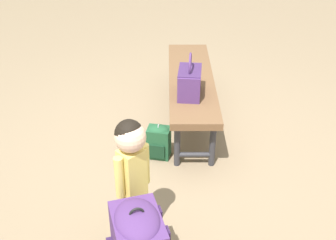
{
  "coord_description": "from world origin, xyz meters",
  "views": [
    {
      "loc": [
        2.56,
        0.66,
        2.08
      ],
      "look_at": [
        -0.01,
        -0.05,
        0.45
      ],
      "focal_mm": 44.5,
      "sensor_mm": 36.0,
      "label": 1
    }
  ],
  "objects": [
    {
      "name": "child_standing",
      "position": [
        0.76,
        -0.05,
        0.59
      ],
      "size": [
        0.22,
        0.18,
        0.89
      ],
      "color": "#CCCC8C",
      "rests_on": "ground"
    },
    {
      "name": "backpack_small",
      "position": [
        -0.14,
        -0.16,
        0.15
      ],
      "size": [
        0.17,
        0.19,
        0.31
      ],
      "color": "#1E4C2D",
      "rests_on": "ground"
    },
    {
      "name": "handbag",
      "position": [
        -0.45,
        0.02,
        0.58
      ],
      "size": [
        0.35,
        0.23,
        0.37
      ],
      "color": "#4C2D66",
      "rests_on": "park_bench"
    },
    {
      "name": "ground_plane",
      "position": [
        0.0,
        0.0,
        0.0
      ],
      "size": [
        40.0,
        40.0,
        0.0
      ],
      "primitive_type": "plane",
      "color": "#7F6B51",
      "rests_on": "ground"
    },
    {
      "name": "park_bench",
      "position": [
        -0.78,
        -0.04,
        0.39
      ],
      "size": [
        1.65,
        0.82,
        0.45
      ],
      "color": "brown",
      "rests_on": "ground"
    }
  ]
}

